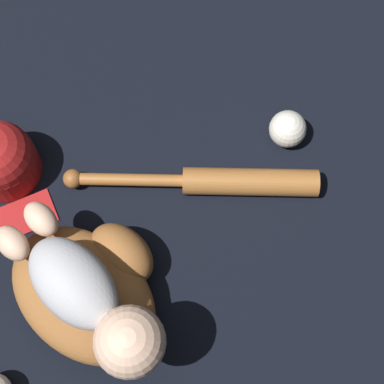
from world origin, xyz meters
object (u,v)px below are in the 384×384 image
object	(u,v)px
baseball_bat	(223,182)
baseball_cap	(0,160)
baseball_glove	(90,287)
baby_figure	(90,302)
baseball	(287,129)

from	to	relation	value
baseball_bat	baseball_cap	bearing A→B (deg)	-135.92
baseball_glove	baby_figure	world-z (taller)	baby_figure
baseball_cap	baseball	bearing A→B (deg)	56.06
baseball	baseball_cap	world-z (taller)	baseball_cap
baby_figure	baseball_glove	bearing A→B (deg)	161.46
baseball_glove	baseball_bat	size ratio (longest dim) A/B	0.82
baseball_bat	baseball	xyz separation A→B (m)	(0.01, 0.17, 0.01)
baseball_cap	baby_figure	bearing A→B (deg)	-6.43
baseball_bat	baseball_cap	xyz separation A→B (m)	(-0.31, -0.30, 0.03)
baseball_glove	baseball_cap	size ratio (longest dim) A/B	1.44
baseball_bat	baseball	world-z (taller)	baseball
baseball	baseball_cap	size ratio (longest dim) A/B	0.34
baseball_cap	baseball_glove	bearing A→B (deg)	-4.58
baseball_glove	baseball_cap	xyz separation A→B (m)	(-0.31, 0.02, 0.00)
baseball_glove	baby_figure	distance (m)	0.12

